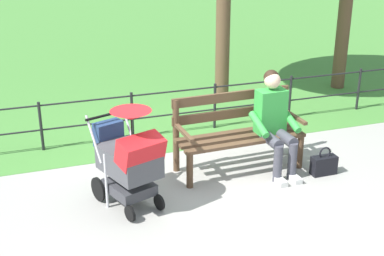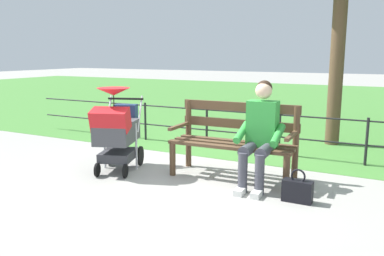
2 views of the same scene
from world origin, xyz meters
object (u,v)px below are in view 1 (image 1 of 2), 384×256
Objects in this scene: park_bench at (237,129)px; stroller at (129,157)px; handbag at (324,165)px; person_on_bench at (275,120)px.

park_bench is 1.59m from stroller.
handbag is at bearing 149.81° from park_bench.
handbag is at bearing 148.84° from person_on_bench.
handbag is (-2.45, 0.02, -0.47)m from stroller.
person_on_bench reaches higher than stroller.
park_bench is 0.49m from person_on_bench.
person_on_bench is (-0.40, 0.22, 0.15)m from park_bench.
park_bench is at bearing -28.83° from person_on_bench.
park_bench is 1.41× the size of stroller.
stroller is at bearing 19.60° from park_bench.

